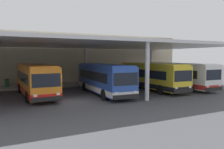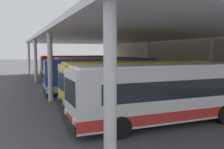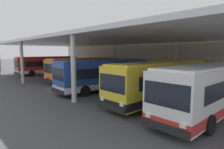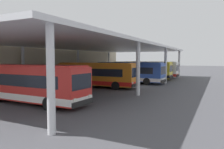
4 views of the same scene
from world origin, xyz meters
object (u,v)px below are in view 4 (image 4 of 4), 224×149
Objects in this scene: bus_second_bay at (97,74)px; bus_middle_bay at (130,72)px; banner_sign at (104,67)px; bus_far_bay at (142,70)px; bench_waiting at (57,79)px; trash_bin at (39,81)px; bus_departing at (150,69)px; bus_nearest_bay at (30,83)px.

bus_second_bay is 6.87m from bus_middle_bay.
bus_middle_bay is 11.07m from banner_sign.
bus_far_bay is (6.53, 0.22, 0.00)m from bus_middle_bay.
bus_far_bay is 15.31m from bench_waiting.
bus_second_bay is 8.00m from trash_bin.
trash_bin is (-3.30, 0.16, 0.01)m from bench_waiting.
trash_bin is at bearing 133.68° from bus_middle_bay.
bus_second_bay is at bearing -72.07° from trash_bin.
bus_far_bay reaches higher than trash_bin.
bus_middle_bay is at bearing -58.33° from bench_waiting.
bus_departing is 3.30× the size of banner_sign.
bus_departing is (28.20, -1.77, 0.00)m from bus_nearest_bay.
bus_far_bay is at bearing 174.54° from bus_departing.
trash_bin is at bearing 41.90° from bus_nearest_bay.
bus_nearest_bay is at bearing 174.81° from bus_middle_bay.
bus_nearest_bay is 11.80m from trash_bin.
bus_second_bay is at bearing -96.59° from bench_waiting.
bus_second_bay is at bearing 172.61° from bus_far_bay.
bus_second_bay is at bearing 173.05° from bus_departing.
banner_sign reaches higher than bus_second_bay.
bus_middle_bay is 1.01× the size of bus_departing.
bus_far_bay is at bearing -3.29° from bus_nearest_bay.
bus_middle_bay is (17.80, -1.62, 0.00)m from bus_nearest_bay.
bus_departing is 18.75m from bench_waiting.
trash_bin is (-2.44, 7.55, -0.98)m from bus_second_bay.
banner_sign reaches higher than bus_far_bay.
bus_nearest_bay is at bearing -178.45° from bus_second_bay.
bus_middle_bay and bus_departing have the same top height.
bus_middle_bay is 10.40m from bus_departing.
bus_departing is at bearing -6.95° from bus_second_bay.
bus_second_bay is 17.13m from bus_departing.
banner_sign is at bearing -3.89° from bench_waiting.
bus_second_bay is at bearing -154.65° from banner_sign.
bus_departing is 5.86× the size of bench_waiting.
trash_bin is at bearing 107.93° from bus_second_bay.
bus_middle_bay is at bearing -5.19° from bus_nearest_bay.
bench_waiting is at bearing 121.67° from bus_middle_bay.
bus_nearest_bay is at bearing 176.71° from bus_far_bay.
banner_sign is (0.63, 8.22, 0.32)m from bus_far_bay.
bus_middle_bay is 1.01× the size of bus_far_bay.
banner_sign reaches higher than bus_nearest_bay.
banner_sign is at bearing 85.65° from bus_far_bay.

